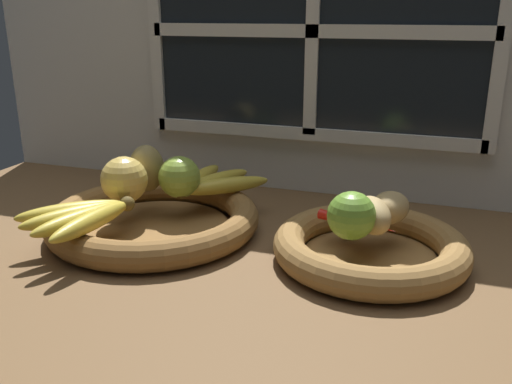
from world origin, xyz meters
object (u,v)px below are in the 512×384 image
(banana_bunch_back, at_px, (212,182))
(potato_oblong, at_px, (352,209))
(pear_brown, at_px, (147,168))
(chili_pepper, at_px, (357,222))
(fruit_bowl_right, at_px, (371,247))
(apple_golden_left, at_px, (126,179))
(banana_bunch_front, at_px, (82,216))
(potato_back, at_px, (390,208))
(lime_near, at_px, (351,216))
(apple_green_back, at_px, (179,177))
(fruit_bowl_left, at_px, (155,218))
(potato_large, at_px, (373,214))

(banana_bunch_back, xyz_separation_m, potato_oblong, (0.26, -0.08, 0.01))
(pear_brown, xyz_separation_m, chili_pepper, (0.37, -0.05, -0.03))
(banana_bunch_back, bearing_deg, fruit_bowl_right, -19.56)
(apple_golden_left, xyz_separation_m, banana_bunch_front, (-0.01, -0.11, -0.02))
(pear_brown, xyz_separation_m, potato_back, (0.41, -0.02, -0.02))
(lime_near, bearing_deg, apple_green_back, 164.45)
(fruit_bowl_right, relative_size, lime_near, 4.16)
(apple_golden_left, bearing_deg, banana_bunch_front, -93.09)
(apple_green_back, distance_m, banana_bunch_front, 0.18)
(apple_golden_left, height_order, pear_brown, pear_brown)
(fruit_bowl_left, bearing_deg, apple_green_back, 63.30)
(fruit_bowl_left, relative_size, potato_oblong, 4.63)
(apple_green_back, xyz_separation_m, banana_bunch_front, (-0.08, -0.16, -0.02))
(apple_green_back, xyz_separation_m, banana_bunch_back, (0.03, 0.06, -0.02))
(fruit_bowl_left, height_order, apple_green_back, apple_green_back)
(apple_golden_left, height_order, potato_back, apple_golden_left)
(apple_golden_left, distance_m, potato_oblong, 0.37)
(apple_green_back, height_order, pear_brown, pear_brown)
(fruit_bowl_left, height_order, potato_oblong, potato_oblong)
(fruit_bowl_left, xyz_separation_m, potato_oblong, (0.32, 0.03, 0.04))
(potato_large, height_order, chili_pepper, potato_large)
(potato_oblong, bearing_deg, chili_pepper, -61.20)
(fruit_bowl_right, xyz_separation_m, potato_large, (0.00, 0.00, 0.05))
(banana_bunch_front, bearing_deg, apple_green_back, 63.42)
(potato_large, height_order, potato_oblong, potato_large)
(pear_brown, height_order, lime_near, pear_brown)
(fruit_bowl_right, height_order, potato_back, potato_back)
(banana_bunch_back, height_order, potato_oblong, potato_oblong)
(fruit_bowl_left, xyz_separation_m, chili_pepper, (0.33, 0.01, 0.03))
(apple_golden_left, distance_m, banana_bunch_front, 0.12)
(potato_oblong, bearing_deg, pear_brown, 175.18)
(potato_back, relative_size, lime_near, 1.08)
(banana_bunch_back, distance_m, potato_back, 0.32)
(potato_back, xyz_separation_m, lime_near, (-0.04, -0.08, 0.01))
(fruit_bowl_right, distance_m, chili_pepper, 0.04)
(banana_bunch_front, distance_m, lime_near, 0.39)
(apple_green_back, distance_m, lime_near, 0.31)
(pear_brown, xyz_separation_m, potato_large, (0.39, -0.06, -0.02))
(potato_back, xyz_separation_m, chili_pepper, (-0.04, -0.04, -0.02))
(potato_oblong, distance_m, chili_pepper, 0.03)
(potato_large, relative_size, lime_near, 1.24)
(fruit_bowl_left, bearing_deg, lime_near, -6.48)
(apple_golden_left, height_order, lime_near, apple_golden_left)
(apple_green_back, relative_size, potato_back, 0.97)
(chili_pepper, bearing_deg, potato_oblong, 135.86)
(apple_green_back, relative_size, potato_oblong, 0.95)
(potato_back, relative_size, potato_oblong, 0.98)
(apple_green_back, xyz_separation_m, apple_golden_left, (-0.07, -0.05, 0.00))
(banana_bunch_front, bearing_deg, lime_near, 11.28)
(apple_golden_left, relative_size, potato_large, 0.91)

